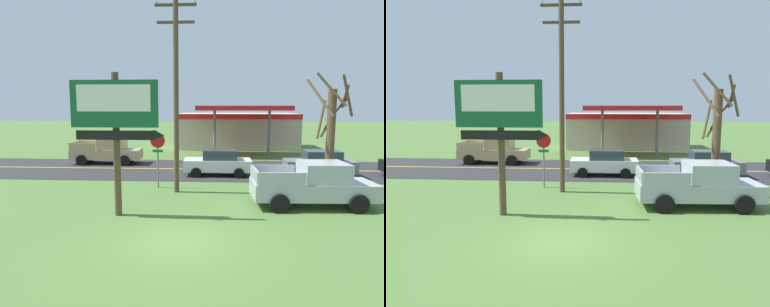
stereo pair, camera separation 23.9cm
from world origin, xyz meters
The scene contains 12 objects.
ground_plane centered at (0.00, 0.00, 0.00)m, with size 180.00×180.00×0.00m, color #4C7033.
road_asphalt centered at (0.00, 13.00, 0.01)m, with size 140.00×8.00×0.02m, color #2B2B2D.
road_centre_line centered at (0.00, 13.00, 0.02)m, with size 126.00×0.20×0.01m, color gold.
motel_sign centered at (-2.56, 2.49, 3.90)m, with size 3.62×0.54×5.66m.
stop_sign centered at (-1.80, 7.44, 2.03)m, with size 0.80×0.08×2.95m.
utility_pole centered at (-0.70, 6.57, 5.16)m, with size 2.02×0.26×9.67m.
bare_tree centered at (6.73, 6.11, 2.93)m, with size 2.24×1.93×5.90m.
gas_station centered at (3.63, 25.86, 1.94)m, with size 12.00×11.50×4.40m.
pickup_silver_parked_on_lawn centered at (5.55, 4.37, 0.96)m, with size 5.28×2.40×1.96m.
pickup_tan_on_road centered at (-6.89, 15.00, 0.96)m, with size 5.20×2.24×1.96m.
car_white_mid_lane centered at (1.46, 11.00, 0.83)m, with size 4.20×2.00×1.64m.
car_grey_far_lane centered at (7.76, 11.00, 0.83)m, with size 4.20×2.00×1.64m.
Camera 1 is at (1.19, -10.78, 4.38)m, focal length 32.57 mm.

